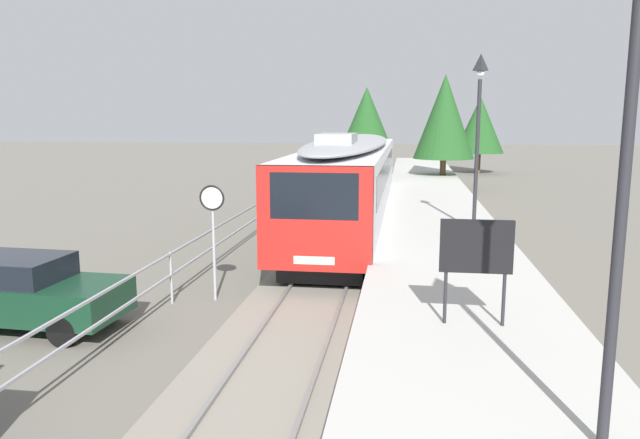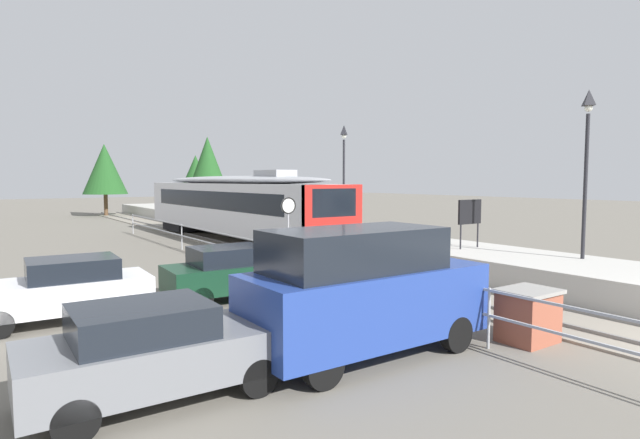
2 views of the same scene
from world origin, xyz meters
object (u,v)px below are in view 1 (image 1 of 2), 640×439
object	(u,v)px
platform_lamp_mid_platform	(479,109)
platform_lamp_near_end	(632,90)
speed_limit_sign	(213,213)
platform_notice_board	(476,250)
commuter_train	(350,175)
parked_hatchback_dark_green	(25,292)

from	to	relation	value
platform_lamp_mid_platform	platform_lamp_near_end	bearing A→B (deg)	-90.00
speed_limit_sign	platform_lamp_near_end	bearing A→B (deg)	-47.42
platform_notice_board	platform_lamp_near_end	bearing A→B (deg)	-75.81
commuter_train	parked_hatchback_dark_green	distance (m)	13.52
platform_lamp_near_end	platform_lamp_mid_platform	world-z (taller)	same
commuter_train	platform_lamp_near_end	distance (m)	17.68
speed_limit_sign	parked_hatchback_dark_green	bearing A→B (deg)	-143.25
platform_notice_board	speed_limit_sign	size ratio (longest dim) A/B	0.64
commuter_train	parked_hatchback_dark_green	xyz separation A→B (m)	(-5.66, -12.20, -1.35)
commuter_train	platform_lamp_near_end	world-z (taller)	platform_lamp_near_end
platform_lamp_near_end	platform_notice_board	distance (m)	4.56
platform_lamp_mid_platform	platform_notice_board	distance (m)	9.29
platform_lamp_near_end	platform_lamp_mid_platform	size ratio (longest dim) A/B	1.00
commuter_train	speed_limit_sign	distance (m)	10.03
commuter_train	platform_lamp_near_end	bearing A→B (deg)	-75.86
platform_lamp_near_end	speed_limit_sign	distance (m)	10.13
platform_lamp_near_end	speed_limit_sign	size ratio (longest dim) A/B	1.91
platform_lamp_near_end	platform_lamp_mid_platform	bearing A→B (deg)	90.00
platform_lamp_near_end	platform_notice_board	world-z (taller)	platform_lamp_near_end
parked_hatchback_dark_green	commuter_train	bearing A→B (deg)	65.13
platform_lamp_mid_platform	commuter_train	bearing A→B (deg)	134.71
platform_lamp_near_end	parked_hatchback_dark_green	world-z (taller)	platform_lamp_near_end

